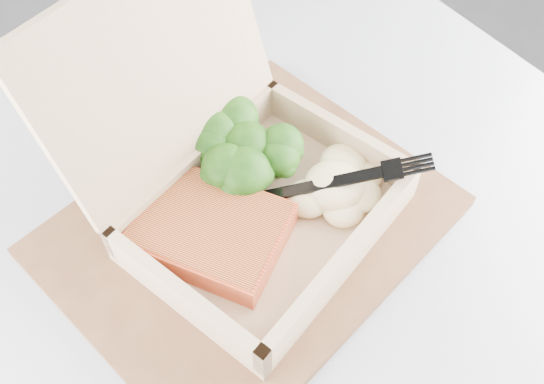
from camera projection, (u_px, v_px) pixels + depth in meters
name	position (u px, v px, depth m)	size (l,w,h in m)	color
cafe_table	(245.00, 345.00, 0.68)	(1.04, 1.04, 0.73)	black
serving_tray	(249.00, 227.00, 0.54)	(0.33, 0.26, 0.01)	brown
takeout_container	(233.00, 171.00, 0.51)	(0.31, 0.31, 0.20)	tan
salmon_fillet	(210.00, 230.00, 0.50)	(0.09, 0.12, 0.03)	#DB5A2B
broccoli_pile	(247.00, 150.00, 0.55)	(0.11, 0.11, 0.04)	#2F6A17
mashed_potatoes	(334.00, 185.00, 0.53)	(0.09, 0.08, 0.03)	beige
plastic_fork	(300.00, 185.00, 0.52)	(0.15, 0.05, 0.03)	black
receipt	(124.00, 120.00, 0.62)	(0.08, 0.15, 0.00)	white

